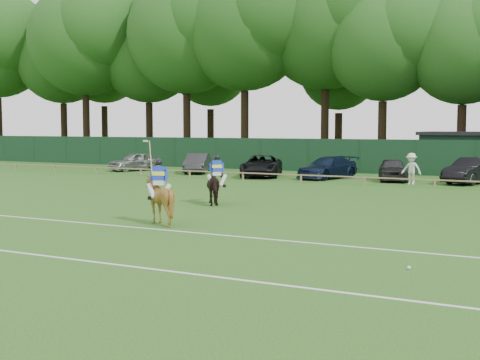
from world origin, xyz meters
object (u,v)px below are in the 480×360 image
Objects in this scene: suv_black at (261,166)px; horse_dark at (217,186)px; estate_black at (472,171)px; spectator_left at (411,169)px; sedan_grey at (197,163)px; hatch_grey at (393,169)px; horse_chestnut at (159,199)px; polo_ball at (409,268)px; sedan_navy at (328,168)px; sedan_silver at (135,161)px.

horse_dark is at bearing -90.21° from suv_black.
estate_black is 3.80m from spectator_left.
sedan_grey is 1.04× the size of hatch_grey.
horse_dark is 5.98m from horse_chestnut.
horse_chestnut is at bearing -92.73° from spectator_left.
horse_chestnut reaches higher than horse_dark.
estate_black is 25.08m from polo_ball.
sedan_navy is at bearing -12.08° from suv_black.
sedan_grey is at bearing 129.98° from polo_ball.
sedan_grey is (-10.49, 15.79, -0.08)m from horse_dark.
sedan_silver is 20.01m from hatch_grey.
sedan_silver is 0.89× the size of estate_black.
suv_black reaches higher than sedan_navy.
horse_chestnut reaches higher than estate_black.
estate_black is at bearing 45.11° from spectator_left.
spectator_left is (10.39, -1.26, 0.19)m from suv_black.
sedan_grey is 19.09m from estate_black.
horse_chestnut is 0.42× the size of hatch_grey.
sedan_grey reaches higher than sedan_navy.
horse_chestnut is 21.38m from sedan_navy.
suv_black is 1.27× the size of hatch_grey.
horse_chestnut is 23.05m from estate_black.
sedan_navy is (10.16, -0.34, -0.01)m from sedan_grey.
polo_ball is at bearing -24.17° from sedan_silver.
horse_chestnut is 24.53m from sedan_grey.
suv_black is 4.59m from sedan_navy.
horse_dark reaches higher than sedan_grey.
sedan_grey is 14.38m from hatch_grey.
polo_ball is (6.53, -24.86, -0.67)m from hatch_grey.
horse_chestnut is 0.37× the size of estate_black.
spectator_left is 20.66× the size of polo_ball.
suv_black is (5.59, -0.84, 0.02)m from sedan_grey.
spectator_left reaches higher than horse_chestnut.
horse_dark is at bearing -99.35° from estate_black.
sedan_grey is at bearing 162.53° from hatch_grey.
estate_black is 2.53× the size of spectator_left.
sedan_navy is (15.78, -0.29, -0.00)m from sedan_silver.
horse_chestnut is 0.94× the size of spectator_left.
hatch_grey is 0.89× the size of estate_black.
sedan_grey is 0.83× the size of suv_black.
sedan_silver is at bearing 157.85° from sedan_grey.
hatch_grey is (4.23, 0.26, 0.00)m from sedan_navy.
estate_black is (8.94, 0.41, 0.06)m from sedan_navy.
sedan_navy is at bearing 17.93° from sedan_silver.
horse_dark is 0.45× the size of sedan_silver.
hatch_grey is (20.01, -0.03, -0.00)m from sedan_silver.
horse_chestnut is 0.35× the size of sedan_navy.
horse_dark is at bearing -121.09° from hatch_grey.
suv_black is at bearing -109.37° from horse_dark.
estate_black is at bearing -156.00° from horse_dark.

